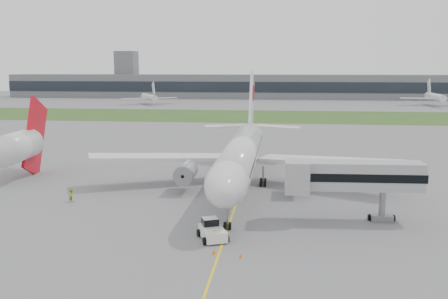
# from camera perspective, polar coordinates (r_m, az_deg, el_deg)

# --- Properties ---
(ground) EXTENTS (600.00, 600.00, 0.00)m
(ground) POSITION_cam_1_polar(r_m,az_deg,el_deg) (72.44, 1.70, -5.38)
(ground) COLOR slate
(ground) RESTS_ON ground
(apron_markings) EXTENTS (70.00, 70.00, 0.04)m
(apron_markings) POSITION_cam_1_polar(r_m,az_deg,el_deg) (67.64, 1.33, -6.45)
(apron_markings) COLOR yellow
(apron_markings) RESTS_ON ground
(grass_strip) EXTENTS (600.00, 50.00, 0.02)m
(grass_strip) POSITION_cam_1_polar(r_m,az_deg,el_deg) (190.77, 4.89, 3.83)
(grass_strip) COLOR #2C4C1C
(grass_strip) RESTS_ON ground
(terminal_building) EXTENTS (320.00, 22.30, 14.00)m
(terminal_building) POSITION_cam_1_polar(r_m,az_deg,el_deg) (299.93, 5.61, 7.18)
(terminal_building) COLOR slate
(terminal_building) RESTS_ON ground
(control_tower) EXTENTS (12.00, 12.00, 56.00)m
(control_tower) POSITION_cam_1_polar(r_m,az_deg,el_deg) (317.24, -10.96, 5.91)
(control_tower) COLOR slate
(control_tower) RESTS_ON ground
(airliner) EXTENTS (48.13, 53.95, 17.88)m
(airliner) POSITION_cam_1_polar(r_m,az_deg,el_deg) (75.99, 2.05, -0.31)
(airliner) COLOR silver
(airliner) RESTS_ON ground
(pushback_tug) EXTENTS (3.95, 4.66, 2.10)m
(pushback_tug) POSITION_cam_1_polar(r_m,az_deg,el_deg) (54.96, -1.39, -9.18)
(pushback_tug) COLOR white
(pushback_tug) RESTS_ON ground
(jet_bridge) EXTENTS (16.39, 5.34, 7.58)m
(jet_bridge) POSITION_cam_1_polar(r_m,az_deg,el_deg) (61.29, 14.03, -3.00)
(jet_bridge) COLOR #A5A5A7
(jet_bridge) RESTS_ON ground
(safety_cone_left) EXTENTS (0.42, 0.42, 0.57)m
(safety_cone_left) POSITION_cam_1_polar(r_m,az_deg,el_deg) (50.87, -1.17, -11.56)
(safety_cone_left) COLOR #FF670D
(safety_cone_left) RESTS_ON ground
(safety_cone_right) EXTENTS (0.37, 0.37, 0.51)m
(safety_cone_right) POSITION_cam_1_polar(r_m,az_deg,el_deg) (49.96, 1.91, -12.00)
(safety_cone_right) COLOR #FF670D
(safety_cone_right) RESTS_ON ground
(ground_crew_near) EXTENTS (0.64, 0.52, 1.53)m
(ground_crew_near) POSITION_cam_1_polar(r_m,az_deg,el_deg) (53.54, -1.17, -9.92)
(ground_crew_near) COLOR #D7F929
(ground_crew_near) RESTS_ON ground
(ground_crew_far) EXTENTS (0.97, 1.11, 1.94)m
(ground_crew_far) POSITION_cam_1_polar(r_m,az_deg,el_deg) (72.39, -17.00, -5.01)
(ground_crew_far) COLOR #95C320
(ground_crew_far) RESTS_ON ground
(neighbor_aircraft) EXTENTS (5.80, 17.63, 14.33)m
(neighbor_aircraft) POSITION_cam_1_polar(r_m,az_deg,el_deg) (88.83, -22.38, 0.41)
(neighbor_aircraft) COLOR red
(neighbor_aircraft) RESTS_ON ground
(distant_aircraft_left) EXTENTS (36.09, 34.71, 10.65)m
(distant_aircraft_left) POSITION_cam_1_polar(r_m,az_deg,el_deg) (252.80, -8.53, 5.12)
(distant_aircraft_left) COLOR silver
(distant_aircraft_left) RESTS_ON ground
(distant_aircraft_right) EXTENTS (33.01, 29.39, 12.23)m
(distant_aircraft_right) POSITION_cam_1_polar(r_m,az_deg,el_deg) (261.57, 22.92, 4.63)
(distant_aircraft_right) COLOR silver
(distant_aircraft_right) RESTS_ON ground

